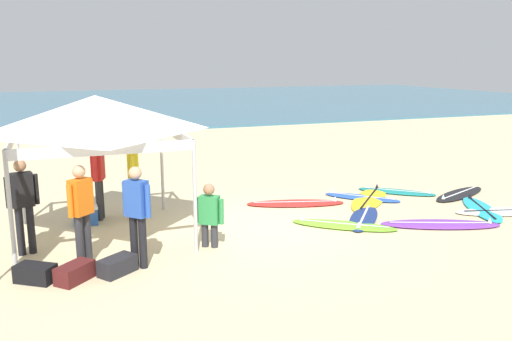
{
  "coord_description": "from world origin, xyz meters",
  "views": [
    {
      "loc": [
        -3.84,
        -9.6,
        3.38
      ],
      "look_at": [
        0.24,
        0.97,
        1.0
      ],
      "focal_mm": 36.87,
      "sensor_mm": 36.0,
      "label": 1
    }
  ],
  "objects_px": {
    "surfboard_red": "(296,203)",
    "person_yellow": "(133,175)",
    "surfboard_white": "(511,211)",
    "person_red": "(98,175)",
    "person_blue": "(137,210)",
    "person_green": "(209,213)",
    "surfboard_yellow": "(369,199)",
    "cooler_box": "(85,215)",
    "person_black": "(23,200)",
    "surfboard_navy": "(364,218)",
    "gear_bag_near_tent": "(75,273)",
    "surfboard_blue": "(362,197)",
    "surfboard_lime": "(343,225)",
    "surfboard_purple": "(441,224)",
    "person_orange": "(81,208)",
    "surfboard_teal": "(397,192)",
    "gear_bag_on_sand": "(117,266)",
    "surfboard_black": "(460,194)",
    "canopy_tent": "(96,115)"
  },
  "relations": [
    {
      "from": "person_red",
      "to": "cooler_box",
      "type": "relative_size",
      "value": 3.42
    },
    {
      "from": "surfboard_blue",
      "to": "person_orange",
      "type": "relative_size",
      "value": 1.01
    },
    {
      "from": "surfboard_black",
      "to": "person_blue",
      "type": "relative_size",
      "value": 1.31
    },
    {
      "from": "person_blue",
      "to": "gear_bag_near_tent",
      "type": "relative_size",
      "value": 2.85
    },
    {
      "from": "surfboard_lime",
      "to": "person_red",
      "type": "distance_m",
      "value": 5.3
    },
    {
      "from": "surfboard_blue",
      "to": "person_blue",
      "type": "distance_m",
      "value": 6.43
    },
    {
      "from": "surfboard_blue",
      "to": "gear_bag_near_tent",
      "type": "bearing_deg",
      "value": -158.65
    },
    {
      "from": "surfboard_red",
      "to": "person_yellow",
      "type": "height_order",
      "value": "person_yellow"
    },
    {
      "from": "surfboard_lime",
      "to": "cooler_box",
      "type": "distance_m",
      "value": 5.4
    },
    {
      "from": "surfboard_navy",
      "to": "person_red",
      "type": "height_order",
      "value": "person_red"
    },
    {
      "from": "canopy_tent",
      "to": "surfboard_lime",
      "type": "height_order",
      "value": "canopy_tent"
    },
    {
      "from": "person_black",
      "to": "person_green",
      "type": "relative_size",
      "value": 1.43
    },
    {
      "from": "person_red",
      "to": "person_green",
      "type": "height_order",
      "value": "person_red"
    },
    {
      "from": "person_black",
      "to": "gear_bag_on_sand",
      "type": "distance_m",
      "value": 2.21
    },
    {
      "from": "surfboard_navy",
      "to": "cooler_box",
      "type": "distance_m",
      "value": 5.93
    },
    {
      "from": "person_red",
      "to": "cooler_box",
      "type": "height_order",
      "value": "person_red"
    },
    {
      "from": "surfboard_purple",
      "to": "person_green",
      "type": "relative_size",
      "value": 2.12
    },
    {
      "from": "surfboard_purple",
      "to": "surfboard_blue",
      "type": "xyz_separation_m",
      "value": [
        -0.35,
        2.48,
        0.0
      ]
    },
    {
      "from": "canopy_tent",
      "to": "surfboard_lime",
      "type": "distance_m",
      "value": 5.38
    },
    {
      "from": "surfboard_blue",
      "to": "surfboard_lime",
      "type": "relative_size",
      "value": 0.83
    },
    {
      "from": "person_green",
      "to": "surfboard_blue",
      "type": "bearing_deg",
      "value": 23.52
    },
    {
      "from": "surfboard_white",
      "to": "person_orange",
      "type": "xyz_separation_m",
      "value": [
        -9.19,
        0.27,
        0.95
      ]
    },
    {
      "from": "surfboard_red",
      "to": "canopy_tent",
      "type": "bearing_deg",
      "value": -170.31
    },
    {
      "from": "person_blue",
      "to": "person_green",
      "type": "distance_m",
      "value": 1.5
    },
    {
      "from": "person_red",
      "to": "gear_bag_near_tent",
      "type": "bearing_deg",
      "value": -101.62
    },
    {
      "from": "surfboard_yellow",
      "to": "person_yellow",
      "type": "relative_size",
      "value": 1.38
    },
    {
      "from": "cooler_box",
      "to": "surfboard_lime",
      "type": "bearing_deg",
      "value": -22.79
    },
    {
      "from": "surfboard_black",
      "to": "person_blue",
      "type": "bearing_deg",
      "value": -167.56
    },
    {
      "from": "cooler_box",
      "to": "person_red",
      "type": "bearing_deg",
      "value": 41.06
    },
    {
      "from": "person_orange",
      "to": "surfboard_blue",
      "type": "bearing_deg",
      "value": 16.78
    },
    {
      "from": "person_green",
      "to": "gear_bag_on_sand",
      "type": "height_order",
      "value": "person_green"
    },
    {
      "from": "surfboard_blue",
      "to": "surfboard_white",
      "type": "height_order",
      "value": "same"
    },
    {
      "from": "surfboard_blue",
      "to": "surfboard_red",
      "type": "xyz_separation_m",
      "value": [
        -1.76,
        0.1,
        -0.0
      ]
    },
    {
      "from": "person_orange",
      "to": "person_red",
      "type": "bearing_deg",
      "value": 79.42
    },
    {
      "from": "surfboard_blue",
      "to": "person_blue",
      "type": "height_order",
      "value": "person_blue"
    },
    {
      "from": "surfboard_black",
      "to": "person_red",
      "type": "distance_m",
      "value": 8.87
    },
    {
      "from": "surfboard_yellow",
      "to": "cooler_box",
      "type": "distance_m",
      "value": 6.68
    },
    {
      "from": "surfboard_blue",
      "to": "cooler_box",
      "type": "distance_m",
      "value": 6.56
    },
    {
      "from": "person_black",
      "to": "surfboard_black",
      "type": "bearing_deg",
      "value": 2.99
    },
    {
      "from": "surfboard_red",
      "to": "person_red",
      "type": "xyz_separation_m",
      "value": [
        -4.45,
        0.47,
        0.95
      ]
    },
    {
      "from": "person_yellow",
      "to": "person_blue",
      "type": "height_order",
      "value": "same"
    },
    {
      "from": "surfboard_white",
      "to": "surfboard_navy",
      "type": "height_order",
      "value": "same"
    },
    {
      "from": "surfboard_lime",
      "to": "surfboard_black",
      "type": "xyz_separation_m",
      "value": [
        4.1,
        1.19,
        -0.0
      ]
    },
    {
      "from": "surfboard_navy",
      "to": "person_black",
      "type": "bearing_deg",
      "value": 176.92
    },
    {
      "from": "surfboard_teal",
      "to": "gear_bag_on_sand",
      "type": "xyz_separation_m",
      "value": [
        -7.41,
        -2.8,
        0.1
      ]
    },
    {
      "from": "surfboard_white",
      "to": "person_red",
      "type": "relative_size",
      "value": 1.57
    },
    {
      "from": "surfboard_white",
      "to": "person_yellow",
      "type": "bearing_deg",
      "value": 162.01
    },
    {
      "from": "person_green",
      "to": "surfboard_lime",
      "type": "bearing_deg",
      "value": 2.94
    },
    {
      "from": "surfboard_lime",
      "to": "person_red",
      "type": "height_order",
      "value": "person_red"
    },
    {
      "from": "surfboard_navy",
      "to": "gear_bag_near_tent",
      "type": "relative_size",
      "value": 3.22
    }
  ]
}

